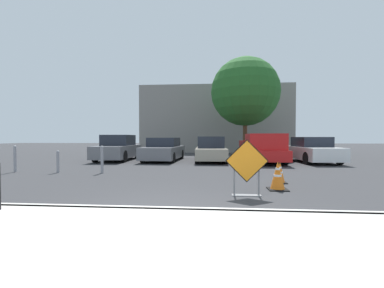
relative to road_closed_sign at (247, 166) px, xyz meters
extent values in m
plane|color=#333335|center=(-1.78, 8.33, -0.74)|extent=(96.00, 96.00, 0.00)
cube|color=beige|center=(-1.78, -3.24, -0.67)|extent=(22.07, 3.13, 0.14)
cube|color=beige|center=(-1.78, -1.67, -0.67)|extent=(22.07, 0.20, 0.14)
cube|color=black|center=(0.00, 0.00, 0.12)|extent=(1.04, 0.02, 1.04)
cube|color=orange|center=(0.00, -0.02, 0.12)|extent=(0.98, 0.02, 0.98)
cube|color=slate|center=(0.00, 0.04, -0.73)|extent=(0.71, 0.20, 0.02)
cube|color=slate|center=(-0.29, 0.04, -0.31)|extent=(0.04, 0.04, 0.86)
cube|color=slate|center=(0.29, 0.04, -0.31)|extent=(0.04, 0.04, 0.86)
cube|color=black|center=(0.94, 0.84, -0.72)|extent=(0.51, 0.51, 0.03)
cone|color=orange|center=(0.94, 0.84, -0.34)|extent=(0.38, 0.38, 0.75)
cylinder|color=white|center=(0.94, 0.84, -0.17)|extent=(0.12, 0.12, 0.07)
cylinder|color=white|center=(0.94, 0.84, -0.35)|extent=(0.21, 0.21, 0.07)
cube|color=black|center=(1.27, 1.91, -0.72)|extent=(0.40, 0.40, 0.03)
cone|color=orange|center=(1.27, 1.91, -0.39)|extent=(0.29, 0.29, 0.63)
cylinder|color=white|center=(1.27, 1.91, -0.25)|extent=(0.09, 0.09, 0.06)
cylinder|color=white|center=(1.27, 1.91, -0.41)|extent=(0.16, 0.16, 0.06)
cube|color=slate|center=(-6.75, 9.32, -0.18)|extent=(1.95, 4.57, 0.73)
cube|color=#1E232D|center=(-6.76, 9.43, 0.52)|extent=(1.67, 2.12, 0.66)
cylinder|color=black|center=(-5.87, 7.94, -0.39)|extent=(0.22, 0.70, 0.70)
cylinder|color=black|center=(-7.56, 7.90, -0.39)|extent=(0.22, 0.70, 0.70)
cylinder|color=black|center=(-5.95, 10.74, -0.39)|extent=(0.22, 0.70, 0.70)
cylinder|color=black|center=(-7.63, 10.70, -0.39)|extent=(0.22, 0.70, 0.70)
cube|color=slate|center=(-3.85, 9.28, -0.23)|extent=(2.13, 4.51, 0.70)
cube|color=#1E232D|center=(-3.84, 9.39, 0.40)|extent=(1.78, 2.12, 0.55)
cylinder|color=black|center=(-3.05, 7.86, -0.44)|extent=(0.23, 0.61, 0.60)
cylinder|color=black|center=(-4.80, 7.96, -0.44)|extent=(0.23, 0.61, 0.60)
cylinder|color=black|center=(-2.90, 10.60, -0.44)|extent=(0.23, 0.61, 0.60)
cylinder|color=black|center=(-4.64, 10.69, -0.44)|extent=(0.23, 0.61, 0.60)
cube|color=#A39984|center=(-0.95, 9.04, -0.24)|extent=(1.84, 4.33, 0.62)
cube|color=#1E232D|center=(-0.95, 9.15, 0.41)|extent=(1.57, 2.01, 0.67)
cylinder|color=black|center=(-0.12, 7.74, -0.40)|extent=(0.22, 0.68, 0.68)
cylinder|color=black|center=(-1.70, 7.69, -0.40)|extent=(0.22, 0.68, 0.68)
cylinder|color=black|center=(-0.19, 10.39, -0.40)|extent=(0.22, 0.68, 0.68)
cylinder|color=black|center=(-1.78, 10.34, -0.40)|extent=(0.22, 0.68, 0.68)
cube|color=red|center=(1.96, 8.86, -0.24)|extent=(2.04, 5.19, 0.55)
cube|color=red|center=(1.96, 7.69, 0.46)|extent=(1.88, 2.08, 0.85)
cube|color=red|center=(1.96, 11.09, 0.26)|extent=(1.94, 0.10, 0.45)
cube|color=red|center=(2.93, 9.90, 0.26)|extent=(0.10, 2.49, 0.45)
cube|color=red|center=(0.99, 9.90, 0.26)|extent=(0.10, 2.49, 0.45)
cylinder|color=black|center=(2.90, 7.30, -0.33)|extent=(0.24, 0.82, 0.82)
cylinder|color=black|center=(1.02, 7.30, -0.33)|extent=(0.24, 0.82, 0.82)
cylinder|color=black|center=(2.90, 10.42, -0.33)|extent=(0.24, 0.82, 0.82)
cylinder|color=black|center=(1.02, 10.42, -0.33)|extent=(0.24, 0.82, 0.82)
cube|color=white|center=(4.86, 8.97, -0.21)|extent=(2.14, 4.42, 0.70)
cube|color=#1E232D|center=(4.86, 9.08, 0.43)|extent=(1.76, 2.09, 0.57)
cylinder|color=black|center=(5.80, 7.69, -0.41)|extent=(0.24, 0.68, 0.67)
cylinder|color=black|center=(4.10, 7.58, -0.41)|extent=(0.24, 0.68, 0.67)
cylinder|color=black|center=(5.63, 10.36, -0.41)|extent=(0.24, 0.68, 0.67)
cylinder|color=black|center=(3.92, 10.24, -0.41)|extent=(0.24, 0.68, 0.67)
cylinder|color=gray|center=(-5.23, 3.59, -0.22)|extent=(0.11, 0.11, 1.04)
sphere|color=gray|center=(-5.23, 3.59, 0.30)|extent=(0.12, 0.12, 0.12)
cylinder|color=gray|center=(-7.08, 3.59, -0.32)|extent=(0.11, 0.11, 0.84)
sphere|color=gray|center=(-7.08, 3.59, 0.10)|extent=(0.12, 0.12, 0.12)
cylinder|color=gray|center=(-8.92, 3.59, -0.22)|extent=(0.11, 0.11, 1.04)
sphere|color=gray|center=(-8.92, 3.59, 0.30)|extent=(0.12, 0.12, 0.12)
cube|color=gray|center=(-0.60, 19.93, 2.44)|extent=(14.36, 5.00, 6.36)
cylinder|color=#513823|center=(1.55, 13.04, 0.72)|extent=(0.32, 0.32, 2.92)
sphere|color=#235B23|center=(1.55, 13.04, 4.07)|extent=(5.06, 5.06, 5.06)
camera|label=1|loc=(-0.82, -6.28, 0.69)|focal=24.00mm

